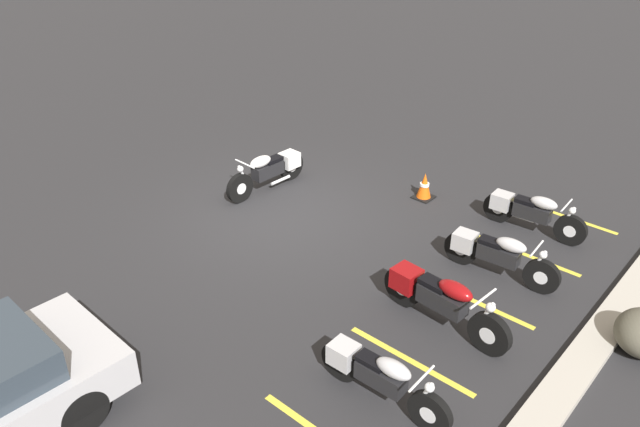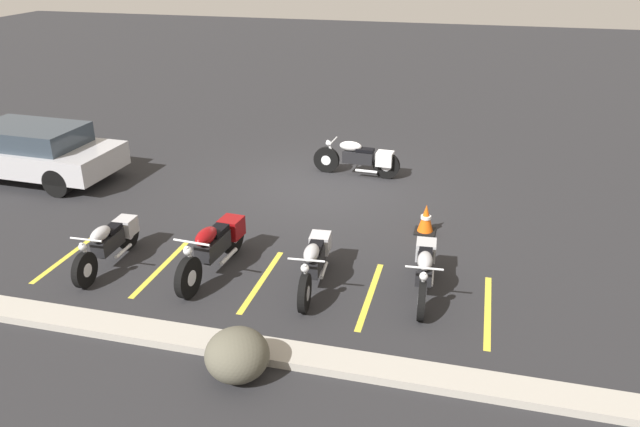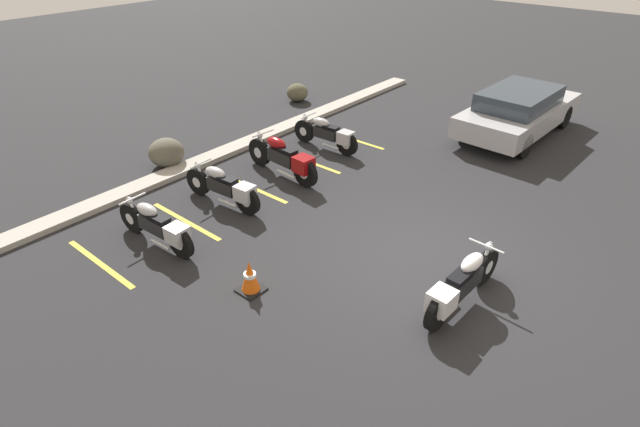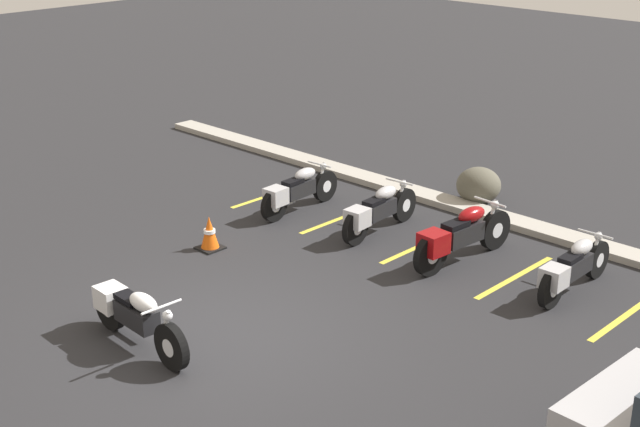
{
  "view_description": "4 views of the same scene",
  "coord_description": "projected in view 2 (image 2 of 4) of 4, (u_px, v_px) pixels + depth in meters",
  "views": [
    {
      "loc": [
        7.66,
        7.79,
        6.29
      ],
      "look_at": [
        0.85,
        1.81,
        1.09
      ],
      "focal_mm": 35.0,
      "sensor_mm": 36.0,
      "label": 1
    },
    {
      "loc": [
        -3.27,
        12.85,
        5.28
      ],
      "look_at": [
        -0.62,
        2.55,
        0.52
      ],
      "focal_mm": 35.0,
      "sensor_mm": 36.0,
      "label": 2
    },
    {
      "loc": [
        -6.64,
        -3.17,
        5.3
      ],
      "look_at": [
        -0.63,
        1.89,
        0.54
      ],
      "focal_mm": 28.0,
      "sensor_mm": 36.0,
      "label": 3
    },
    {
      "loc": [
        8.31,
        -6.82,
        5.87
      ],
      "look_at": [
        -0.44,
        2.24,
        1.05
      ],
      "focal_mm": 50.0,
      "sensor_mm": 36.0,
      "label": 4
    }
  ],
  "objects": [
    {
      "name": "parked_bike_2",
      "position": [
        215.0,
        245.0,
        10.57
      ],
      "size": [
        0.64,
        2.27,
        0.89
      ],
      "rotation": [
        0.0,
        0.0,
        1.49
      ],
      "color": "black",
      "rests_on": "ground"
    },
    {
      "name": "stall_line_1",
      "position": [
        370.0,
        295.0,
        10.0
      ],
      "size": [
        0.1,
        2.1,
        0.0
      ],
      "primitive_type": "cube",
      "color": "gold",
      "rests_on": "ground"
    },
    {
      "name": "motorcycle_white_featured",
      "position": [
        361.0,
        158.0,
        14.8
      ],
      "size": [
        2.11,
        0.59,
        0.83
      ],
      "rotation": [
        0.0,
        0.0,
        -0.05
      ],
      "color": "black",
      "rests_on": "ground"
    },
    {
      "name": "parked_bike_0",
      "position": [
        425.0,
        268.0,
        9.95
      ],
      "size": [
        0.56,
        2.01,
        0.79
      ],
      "rotation": [
        0.0,
        0.0,
        1.63
      ],
      "color": "black",
      "rests_on": "ground"
    },
    {
      "name": "traffic_cone",
      "position": [
        426.0,
        219.0,
        12.02
      ],
      "size": [
        0.4,
        0.4,
        0.57
      ],
      "color": "black",
      "rests_on": "ground"
    },
    {
      "name": "stall_line_4",
      "position": [
        69.0,
        255.0,
        11.25
      ],
      "size": [
        0.1,
        2.1,
        0.0
      ],
      "primitive_type": "cube",
      "color": "gold",
      "rests_on": "ground"
    },
    {
      "name": "stall_line_2",
      "position": [
        262.0,
        281.0,
        10.41
      ],
      "size": [
        0.1,
        2.1,
        0.0
      ],
      "primitive_type": "cube",
      "color": "gold",
      "rests_on": "ground"
    },
    {
      "name": "car_silver",
      "position": [
        28.0,
        151.0,
        14.56
      ],
      "size": [
        4.37,
        1.98,
        1.29
      ],
      "rotation": [
        0.0,
        0.0,
        -0.04
      ],
      "color": "black",
      "rests_on": "ground"
    },
    {
      "name": "landscape_rock_1",
      "position": [
        237.0,
        355.0,
        8.02
      ],
      "size": [
        1.19,
        1.19,
        0.69
      ],
      "primitive_type": "ellipsoid",
      "rotation": [
        0.0,
        0.0,
        0.81
      ],
      "color": "#585547",
      "rests_on": "ground"
    },
    {
      "name": "stall_line_3",
      "position": [
        162.0,
        267.0,
        10.83
      ],
      "size": [
        0.1,
        2.1,
        0.0
      ],
      "primitive_type": "cube",
      "color": "gold",
      "rests_on": "ground"
    },
    {
      "name": "parked_bike_3",
      "position": [
        110.0,
        242.0,
        10.81
      ],
      "size": [
        0.56,
        2.01,
        0.79
      ],
      "rotation": [
        0.0,
        0.0,
        1.59
      ],
      "color": "black",
      "rests_on": "ground"
    },
    {
      "name": "stall_line_0",
      "position": [
        488.0,
        311.0,
        9.58
      ],
      "size": [
        0.1,
        2.1,
        0.0
      ],
      "primitive_type": "cube",
      "color": "gold",
      "rests_on": "ground"
    },
    {
      "name": "concrete_curb",
      "position": [
        212.0,
        342.0,
        8.74
      ],
      "size": [
        18.0,
        0.5,
        0.12
      ],
      "primitive_type": "cube",
      "color": "#A8A399",
      "rests_on": "ground"
    },
    {
      "name": "parked_bike_1",
      "position": [
        314.0,
        261.0,
        10.16
      ],
      "size": [
        0.57,
        2.05,
        0.81
      ],
      "rotation": [
        0.0,
        0.0,
        1.65
      ],
      "color": "black",
      "rests_on": "ground"
    },
    {
      "name": "ground",
      "position": [
        321.0,
        188.0,
        14.26
      ],
      "size": [
        60.0,
        60.0,
        0.0
      ],
      "primitive_type": "plane",
      "color": "#262628"
    }
  ]
}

